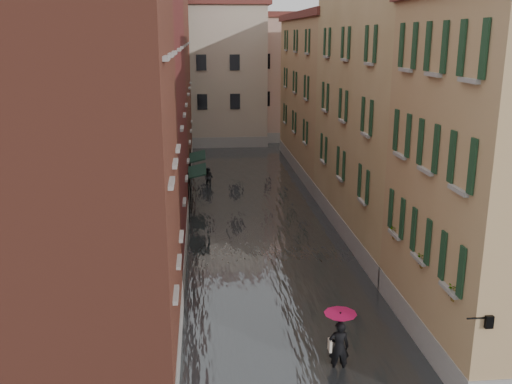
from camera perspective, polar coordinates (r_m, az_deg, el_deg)
name	(u,v)px	position (r m, az deg, el deg)	size (l,w,h in m)	color
ground	(290,322)	(21.87, 3.42, -12.82)	(120.00, 120.00, 0.00)	#525254
floodwater	(257,214)	(33.76, 0.05, -2.26)	(10.00, 60.00, 0.20)	#404447
building_left_near	(72,168)	(17.88, -17.95, 2.28)	(6.00, 8.00, 13.00)	brown
building_left_mid	(121,123)	(28.59, -13.35, 6.77)	(6.00, 14.00, 12.50)	maroon
building_left_far	(147,83)	(43.33, -10.81, 10.70)	(6.00, 16.00, 14.00)	brown
building_right_mid	(402,114)	(30.04, 14.35, 7.58)	(6.00, 14.00, 13.00)	tan
building_right_far	(334,98)	(44.43, 7.80, 9.32)	(6.00, 16.00, 11.50)	#A78456
building_end_cream	(202,76)	(57.16, -5.47, 11.46)	(12.00, 9.00, 13.00)	#B5AA90
building_end_pink	(289,79)	(59.88, 3.35, 11.20)	(10.00, 9.00, 12.00)	tan
awning_near	(196,172)	(34.19, -5.97, 2.00)	(1.09, 3.08, 2.80)	black
awning_far	(197,158)	(38.31, -5.94, 3.45)	(1.09, 3.09, 2.80)	black
wall_lantern	(487,321)	(16.69, 22.14, -11.85)	(0.71, 0.22, 0.35)	black
window_planters	(425,250)	(19.68, 16.51, -5.54)	(0.59, 6.06, 0.84)	brown
pedestrian_main	(339,336)	(18.49, 8.33, -14.10)	(1.03, 1.03, 2.06)	black
pedestrian_far	(209,178)	(40.09, -4.76, 1.45)	(0.69, 0.54, 1.43)	black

